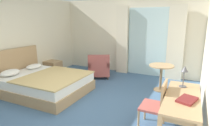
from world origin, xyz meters
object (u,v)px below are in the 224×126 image
object	(u,v)px
desk_lamp	(185,72)
closed_book	(187,100)
writing_desk	(182,102)
armchair_by_window	(99,68)
round_cafe_table	(161,72)
nightstand	(53,68)
desk_chair	(157,103)
bed	(43,82)

from	to	relation	value
desk_lamp	closed_book	xyz separation A→B (m)	(0.10, -0.59, -0.26)
writing_desk	armchair_by_window	size ratio (longest dim) A/B	1.50
writing_desk	armchair_by_window	bearing A→B (deg)	141.30
writing_desk	round_cafe_table	distance (m)	2.08
nightstand	desk_chair	size ratio (longest dim) A/B	0.57
nightstand	desk_lamp	world-z (taller)	desk_lamp
bed	writing_desk	bearing A→B (deg)	-7.37
desk_chair	desk_lamp	size ratio (longest dim) A/B	2.33
desk_chair	round_cafe_table	xyz separation A→B (m)	(-0.28, 1.87, 0.03)
desk_chair	bed	bearing A→B (deg)	173.33
closed_book	armchair_by_window	distance (m)	3.73
armchair_by_window	round_cafe_table	xyz separation A→B (m)	(2.09, -0.26, 0.20)
writing_desk	nightstand	bearing A→B (deg)	158.09
writing_desk	desk_lamp	bearing A→B (deg)	93.68
closed_book	writing_desk	bearing A→B (deg)	134.38
desk_chair	nightstand	bearing A→B (deg)	157.22
armchair_by_window	closed_book	bearing A→B (deg)	-39.77
closed_book	desk_lamp	bearing A→B (deg)	118.00
desk_lamp	writing_desk	bearing A→B (deg)	-86.32
desk_lamp	armchair_by_window	bearing A→B (deg)	147.02
bed	round_cafe_table	distance (m)	3.24
armchair_by_window	bed	bearing A→B (deg)	-113.31
desk_chair	armchair_by_window	distance (m)	3.19
armchair_by_window	desk_chair	bearing A→B (deg)	-41.96
desk_lamp	round_cafe_table	xyz separation A→B (m)	(-0.65, 1.52, -0.50)
nightstand	desk_chair	world-z (taller)	desk_chair
writing_desk	round_cafe_table	size ratio (longest dim) A/B	1.95
desk_lamp	round_cafe_table	size ratio (longest dim) A/B	0.54
bed	desk_lamp	xyz separation A→B (m)	(3.51, -0.02, 0.75)
writing_desk	armchair_by_window	xyz separation A→B (m)	(-2.77, 2.22, -0.31)
writing_desk	armchair_by_window	world-z (taller)	armchair_by_window
writing_desk	desk_lamp	xyz separation A→B (m)	(-0.03, 0.44, 0.38)
closed_book	armchair_by_window	size ratio (longest dim) A/B	0.36
desk_chair	desk_lamp	distance (m)	0.73
closed_book	round_cafe_table	world-z (taller)	closed_book
bed	nightstand	xyz separation A→B (m)	(-0.88, 1.32, -0.03)
nightstand	desk_chair	bearing A→B (deg)	-22.78
armchair_by_window	writing_desk	bearing A→B (deg)	-38.70
closed_book	armchair_by_window	bearing A→B (deg)	158.58
bed	closed_book	xyz separation A→B (m)	(3.61, -0.60, 0.49)
round_cafe_table	closed_book	bearing A→B (deg)	-70.35
round_cafe_table	armchair_by_window	bearing A→B (deg)	172.88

